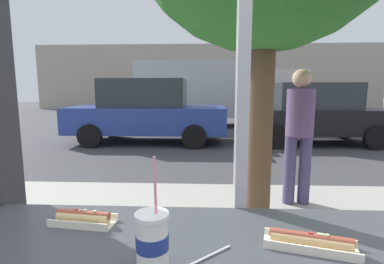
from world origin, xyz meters
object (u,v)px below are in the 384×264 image
(hotdog_tray_near, at_px, (310,241))
(parked_car_black, at_px, (314,113))
(soda_cup_left, at_px, (152,241))
(box_truck, at_px, (217,91))
(pedestrian, at_px, (299,128))
(hotdog_tray_far, at_px, (83,218))
(parked_car_blue, at_px, (147,111))

(hotdog_tray_near, distance_m, parked_car_black, 7.95)
(soda_cup_left, distance_m, box_truck, 11.76)
(parked_car_black, distance_m, pedestrian, 5.25)
(soda_cup_left, height_order, hotdog_tray_near, soda_cup_left)
(hotdog_tray_far, bearing_deg, pedestrian, 57.32)
(hotdog_tray_near, distance_m, hotdog_tray_far, 0.78)
(hotdog_tray_far, height_order, box_truck, box_truck)
(hotdog_tray_near, bearing_deg, hotdog_tray_far, 170.24)
(soda_cup_left, relative_size, pedestrian, 0.20)
(hotdog_tray_near, xyz_separation_m, box_truck, (0.19, 11.61, 0.48))
(parked_car_blue, distance_m, pedestrian, 5.62)
(hotdog_tray_near, relative_size, parked_car_black, 0.07)
(hotdog_tray_near, bearing_deg, parked_car_blue, 105.14)
(parked_car_black, bearing_deg, soda_cup_left, -113.31)
(parked_car_black, height_order, pedestrian, pedestrian)
(soda_cup_left, bearing_deg, pedestrian, 64.89)
(hotdog_tray_far, xyz_separation_m, parked_car_blue, (-1.24, 7.31, -0.12))
(soda_cup_left, height_order, pedestrian, pedestrian)
(soda_cup_left, distance_m, hotdog_tray_far, 0.40)
(parked_car_black, distance_m, box_truck, 4.96)
(soda_cup_left, bearing_deg, box_truck, 86.80)
(parked_car_black, xyz_separation_m, box_truck, (-2.60, 4.17, 0.65))
(soda_cup_left, xyz_separation_m, parked_car_black, (3.26, 7.57, -0.23))
(pedestrian, bearing_deg, parked_car_blue, 120.10)
(soda_cup_left, bearing_deg, hotdog_tray_near, 15.00)
(parked_car_black, bearing_deg, hotdog_tray_near, -110.57)
(hotdog_tray_near, xyz_separation_m, parked_car_black, (2.79, 7.44, -0.17))
(parked_car_blue, relative_size, parked_car_black, 1.08)
(soda_cup_left, height_order, hotdog_tray_far, soda_cup_left)
(parked_car_black, bearing_deg, parked_car_blue, 180.00)
(hotdog_tray_near, height_order, hotdog_tray_far, same)
(parked_car_black, xyz_separation_m, pedestrian, (-1.99, -4.86, 0.19))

